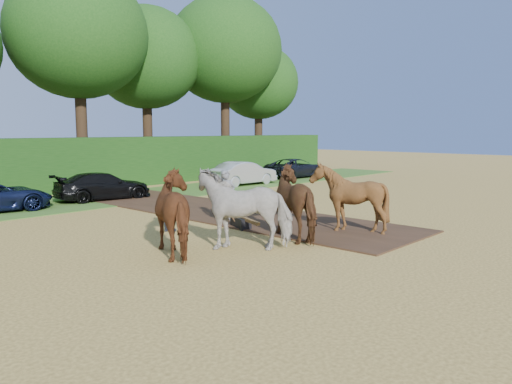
{
  "coord_description": "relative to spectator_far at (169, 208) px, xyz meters",
  "views": [
    {
      "loc": [
        -12.69,
        -8.12,
        3.43
      ],
      "look_at": [
        -0.78,
        2.97,
        1.4
      ],
      "focal_mm": 35.0,
      "sensor_mm": 36.0,
      "label": 1
    }
  ],
  "objects": [
    {
      "name": "ground",
      "position": [
        2.53,
        -5.33,
        -0.8
      ],
      "size": [
        120.0,
        120.0,
        0.0
      ],
      "primitive_type": "plane",
      "color": "gold",
      "rests_on": "ground"
    },
    {
      "name": "earth_strip",
      "position": [
        4.03,
        1.67,
        -0.78
      ],
      "size": [
        4.5,
        17.0,
        0.05
      ],
      "primitive_type": "cube",
      "color": "#472D1C",
      "rests_on": "ground"
    },
    {
      "name": "grass_verge",
      "position": [
        2.53,
        8.67,
        -0.79
      ],
      "size": [
        50.0,
        5.0,
        0.03
      ],
      "primitive_type": "cube",
      "color": "#38601E",
      "rests_on": "ground"
    },
    {
      "name": "hedgerow",
      "position": [
        2.53,
        13.17,
        0.7
      ],
      "size": [
        46.0,
        1.6,
        3.0
      ],
      "primitive_type": "cube",
      "color": "#14380F",
      "rests_on": "ground"
    },
    {
      "name": "spectator_far",
      "position": [
        0.0,
        0.0,
        0.0
      ],
      "size": [
        0.58,
        1.0,
        1.61
      ],
      "primitive_type": "imported",
      "rotation": [
        0.0,
        0.0,
        1.77
      ],
      "color": "#282C35",
      "rests_on": "ground"
    },
    {
      "name": "plough_team",
      "position": [
        1.25,
        -3.51,
        0.36
      ],
      "size": [
        8.13,
        6.04,
        2.34
      ],
      "color": "brown",
      "rests_on": "ground"
    },
    {
      "name": "parked_cars",
      "position": [
        3.65,
        8.69,
        -0.12
      ],
      "size": [
        36.11,
        2.84,
        1.48
      ],
      "color": "#B9BAC1",
      "rests_on": "ground"
    }
  ]
}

